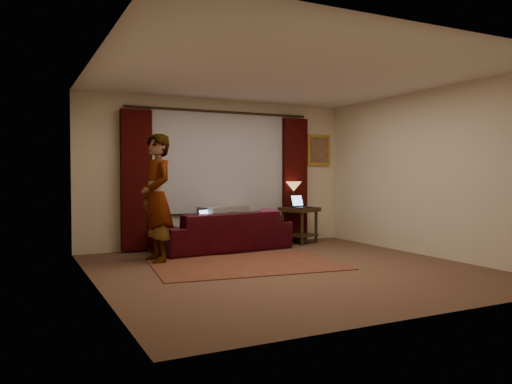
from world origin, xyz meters
TOP-DOWN VIEW (x-y plane):
  - floor at (0.00, 0.00)m, footprint 5.00×5.00m
  - ceiling at (0.00, 0.00)m, footprint 5.00×5.00m
  - wall_back at (0.00, 2.50)m, footprint 5.00×0.02m
  - wall_front at (0.00, -2.50)m, footprint 5.00×0.02m
  - wall_left at (-2.50, 0.00)m, footprint 0.02×5.00m
  - wall_right at (2.50, 0.00)m, footprint 0.02×5.00m
  - sheer_curtain at (0.00, 2.44)m, footprint 2.50×0.05m
  - drape_left at (-1.50, 2.39)m, footprint 0.50×0.14m
  - drape_right at (1.50, 2.39)m, footprint 0.50×0.14m
  - curtain_rod at (0.00, 2.39)m, footprint 0.04×0.04m
  - picture_frame at (2.10, 2.47)m, footprint 0.50×0.04m
  - sofa at (-0.17, 1.90)m, footprint 2.35×1.22m
  - throw_blanket at (-0.06, 2.13)m, footprint 1.01×0.74m
  - clothing_pile at (0.65, 1.85)m, footprint 0.62×0.54m
  - laptop_sofa at (-0.43, 1.73)m, footprint 0.49×0.50m
  - area_rug at (-0.38, 0.54)m, footprint 2.78×2.02m
  - end_table at (1.44, 2.11)m, footprint 0.75×0.75m
  - tiffany_lamp at (1.40, 2.24)m, footprint 0.39×0.39m
  - laptop_table at (1.41, 1.95)m, footprint 0.45×0.47m
  - person at (-1.45, 1.31)m, footprint 0.61×0.61m

SIDE VIEW (x-z plane):
  - floor at x=0.00m, z-range -0.01..0.00m
  - area_rug at x=-0.38m, z-range 0.00..0.01m
  - end_table at x=1.44m, z-range 0.00..0.67m
  - sofa at x=-0.17m, z-range 0.00..0.91m
  - clothing_pile at x=0.65m, z-range 0.46..0.68m
  - laptop_sofa at x=-0.43m, z-range 0.46..0.71m
  - laptop_table at x=1.41m, z-range 0.67..0.91m
  - tiffany_lamp at x=1.40m, z-range 0.67..1.14m
  - throw_blanket at x=-0.06m, z-range 0.87..0.98m
  - person at x=-1.45m, z-range 0.00..1.87m
  - drape_left at x=-1.50m, z-range 0.03..2.33m
  - drape_right at x=1.50m, z-range 0.03..2.33m
  - wall_back at x=0.00m, z-range 0.00..2.60m
  - wall_front at x=0.00m, z-range 0.00..2.60m
  - wall_left at x=-2.50m, z-range 0.00..2.60m
  - wall_right at x=2.50m, z-range 0.00..2.60m
  - sheer_curtain at x=0.00m, z-range 0.60..2.40m
  - picture_frame at x=2.10m, z-range 1.45..2.05m
  - curtain_rod at x=0.00m, z-range 0.68..4.08m
  - ceiling at x=0.00m, z-range 2.59..2.61m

